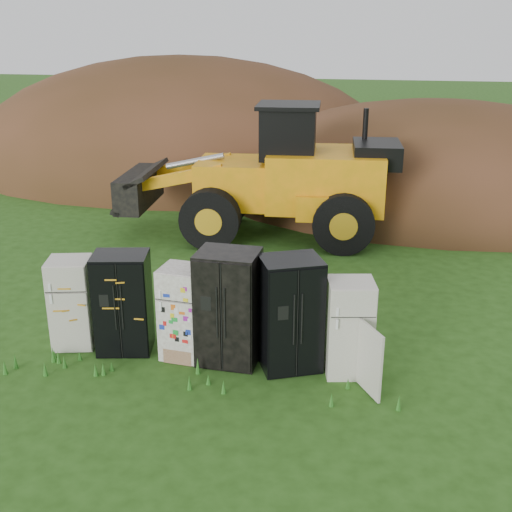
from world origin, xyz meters
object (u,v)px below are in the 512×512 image
(fridge_black_side, at_px, (123,303))
(fridge_open_door, at_px, (349,328))
(fridge_dark_mid, at_px, (229,307))
(fridge_leftmost, at_px, (72,303))
(wheel_loader, at_px, (254,171))
(fridge_black_right, at_px, (290,314))
(fridge_sticker, at_px, (184,312))

(fridge_black_side, xyz_separation_m, fridge_open_door, (3.85, -0.06, -0.08))
(fridge_dark_mid, relative_size, fridge_open_door, 1.22)
(fridge_leftmost, xyz_separation_m, fridge_open_door, (4.79, -0.06, -0.00))
(fridge_leftmost, bearing_deg, wheel_loader, 60.31)
(fridge_leftmost, distance_m, wheel_loader, 7.08)
(fridge_black_right, xyz_separation_m, wheel_loader, (-1.94, 6.78, 0.80))
(fridge_black_right, xyz_separation_m, fridge_open_door, (0.96, -0.03, -0.15))
(fridge_black_right, bearing_deg, fridge_black_side, 155.60)
(fridge_leftmost, relative_size, fridge_black_right, 0.84)
(fridge_sticker, relative_size, wheel_loader, 0.22)
(fridge_black_side, height_order, wheel_loader, wheel_loader)
(fridge_leftmost, bearing_deg, fridge_black_side, -13.82)
(wheel_loader, bearing_deg, fridge_dark_mid, -86.91)
(wheel_loader, bearing_deg, fridge_leftmost, -110.24)
(fridge_sticker, relative_size, fridge_open_door, 1.01)
(fridge_black_right, bearing_deg, wheel_loader, 82.23)
(wheel_loader, bearing_deg, fridge_black_right, -78.61)
(fridge_open_door, bearing_deg, fridge_black_right, 167.34)
(fridge_sticker, bearing_deg, fridge_dark_mid, 4.88)
(fridge_sticker, height_order, fridge_black_right, fridge_black_right)
(fridge_open_door, bearing_deg, fridge_dark_mid, 168.17)
(fridge_leftmost, xyz_separation_m, fridge_black_right, (3.83, -0.03, 0.15))
(wheel_loader, bearing_deg, fridge_open_door, -71.51)
(fridge_black_side, relative_size, fridge_open_door, 1.10)
(fridge_dark_mid, bearing_deg, fridge_sticker, -178.11)
(fridge_dark_mid, bearing_deg, fridge_black_right, 2.56)
(fridge_leftmost, height_order, fridge_open_door, fridge_leftmost)
(fridge_dark_mid, bearing_deg, wheel_loader, 100.09)
(fridge_sticker, bearing_deg, fridge_leftmost, -175.31)
(fridge_leftmost, distance_m, fridge_sticker, 2.03)
(fridge_sticker, xyz_separation_m, fridge_black_right, (1.80, -0.01, 0.14))
(fridge_leftmost, relative_size, fridge_black_side, 0.91)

